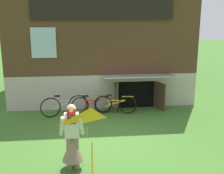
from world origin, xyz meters
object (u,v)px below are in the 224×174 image
object	(u,v)px
person	(72,142)
bicycle_red	(92,104)
bicycle_silver	(64,106)
bicycle_yellow	(115,104)
kite	(91,125)

from	to	relation	value
person	bicycle_red	size ratio (longest dim) A/B	1.06
bicycle_red	bicycle_silver	bearing A→B (deg)	-177.85
person	bicycle_silver	bearing A→B (deg)	89.68
person	bicycle_yellow	xyz separation A→B (m)	(1.47, 3.81, -0.34)
person	bicycle_yellow	bearing A→B (deg)	62.57
bicycle_yellow	bicycle_silver	bearing A→B (deg)	-170.02
person	bicycle_silver	world-z (taller)	person
kite	bicycle_yellow	world-z (taller)	kite
kite	bicycle_red	bearing A→B (deg)	87.83
bicycle_yellow	bicycle_red	size ratio (longest dim) A/B	1.02
person	bicycle_red	distance (m)	4.00
bicycle_yellow	bicycle_silver	xyz separation A→B (m)	(-1.87, -0.04, 0.03)
person	bicycle_silver	xyz separation A→B (m)	(-0.40, 3.77, -0.30)
bicycle_red	kite	bearing A→B (deg)	-99.59
bicycle_yellow	bicycle_red	bearing A→B (deg)	-179.72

